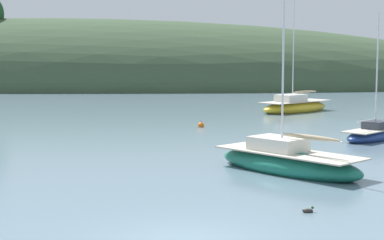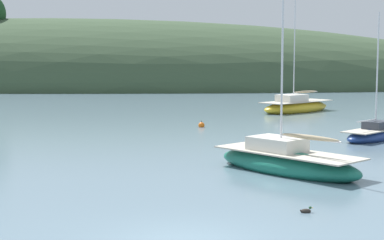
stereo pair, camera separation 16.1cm
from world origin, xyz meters
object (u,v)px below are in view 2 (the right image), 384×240
Objects in this scene: sailboat_red_portside at (373,134)px; mooring_buoy_outer at (201,125)px; duck_lone_right at (306,211)px; sailboat_orange_cutter at (296,107)px; sailboat_yellow_far at (286,162)px.

sailboat_red_portside is 14.29× the size of mooring_buoy_outer.
duck_lone_right is (-6.93, -17.02, -0.28)m from sailboat_red_portside.
sailboat_orange_cutter is 1.39× the size of sailboat_red_portside.
sailboat_yellow_far is 6.93m from duck_lone_right.
sailboat_yellow_far is at bearing -99.65° from sailboat_orange_cutter.
sailboat_orange_cutter is 28.40m from sailboat_yellow_far.
duck_lone_right is (-0.33, -6.92, -0.39)m from sailboat_yellow_far.
sailboat_orange_cutter is at bearing 54.04° from mooring_buoy_outer.
sailboat_orange_cutter is at bearing 80.35° from sailboat_yellow_far.
mooring_buoy_outer is (-3.63, 16.43, -0.32)m from sailboat_yellow_far.
sailboat_red_portside reaches higher than duck_lone_right.
sailboat_orange_cutter reaches higher than sailboat_red_portside.
mooring_buoy_outer is 23.58m from duck_lone_right.
sailboat_yellow_far is at bearing 87.23° from duck_lone_right.
sailboat_red_portside is at bearing 56.87° from sailboat_yellow_far.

